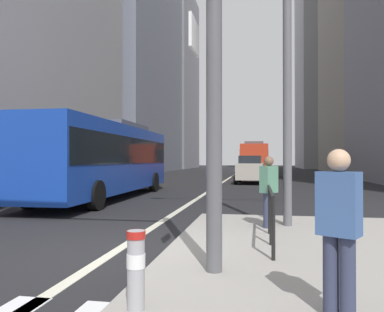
% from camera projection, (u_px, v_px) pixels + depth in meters
% --- Properties ---
extents(ground_plane, '(160.00, 160.00, 0.00)m').
position_uv_depth(ground_plane, '(221.00, 183.00, 26.65)').
color(ground_plane, black).
extents(lane_centre_line, '(0.20, 80.00, 0.01)m').
position_uv_depth(lane_centre_line, '(231.00, 177.00, 36.50)').
color(lane_centre_line, beige).
rests_on(lane_centre_line, ground).
extents(office_tower_left_mid, '(12.50, 23.69, 34.62)m').
position_uv_depth(office_tower_left_mid, '(120.00, 45.00, 51.48)').
color(office_tower_left_mid, slate).
rests_on(office_tower_left_mid, ground).
extents(office_tower_left_far, '(12.15, 16.75, 34.18)m').
position_uv_depth(office_tower_left_far, '(162.00, 81.00, 74.19)').
color(office_tower_left_far, gray).
rests_on(office_tower_left_far, ground).
extents(office_tower_right_far, '(13.31, 16.51, 57.53)m').
position_uv_depth(office_tower_right_far, '(334.00, 18.00, 72.24)').
color(office_tower_right_far, '#9E9EA3').
rests_on(office_tower_right_far, ground).
extents(city_bus_blue_oncoming, '(2.83, 11.62, 3.40)m').
position_uv_depth(city_bus_blue_oncoming, '(105.00, 156.00, 16.36)').
color(city_bus_blue_oncoming, '#14389E').
rests_on(city_bus_blue_oncoming, ground).
extents(city_bus_red_receding, '(2.80, 11.23, 3.40)m').
position_uv_depth(city_bus_red_receding, '(254.00, 158.00, 39.10)').
color(city_bus_red_receding, red).
rests_on(city_bus_red_receding, ground).
extents(car_oncoming_mid, '(2.06, 4.22, 1.94)m').
position_uv_depth(car_oncoming_mid, '(143.00, 169.00, 26.13)').
color(car_oncoming_mid, gold).
rests_on(car_oncoming_mid, ground).
extents(car_receding_near, '(2.18, 4.56, 1.94)m').
position_uv_depth(car_receding_near, '(251.00, 169.00, 26.59)').
color(car_receding_near, '#B2A899').
rests_on(car_receding_near, ground).
extents(car_receding_far, '(2.10, 4.30, 1.94)m').
position_uv_depth(car_receding_far, '(258.00, 164.00, 52.03)').
color(car_receding_far, maroon).
rests_on(car_receding_far, ground).
extents(street_lamp_post, '(5.50, 0.32, 8.00)m').
position_uv_depth(street_lamp_post, '(287.00, 6.00, 8.83)').
color(street_lamp_post, '#56565B').
rests_on(street_lamp_post, median_island).
extents(bollard_left, '(0.20, 0.20, 0.81)m').
position_uv_depth(bollard_left, '(136.00, 266.00, 3.87)').
color(bollard_left, '#99999E').
rests_on(bollard_left, median_island).
extents(pedestrian_railing, '(0.06, 3.19, 0.98)m').
position_uv_depth(pedestrian_railing, '(270.00, 203.00, 7.31)').
color(pedestrian_railing, black).
rests_on(pedestrian_railing, median_island).
extents(pedestrian_waiting, '(0.45, 0.40, 1.64)m').
position_uv_depth(pedestrian_waiting, '(339.00, 225.00, 3.66)').
color(pedestrian_waiting, '#2D334C').
rests_on(pedestrian_waiting, median_island).
extents(pedestrian_walking, '(0.43, 0.45, 1.61)m').
position_uv_depth(pedestrian_walking, '(269.00, 188.00, 8.53)').
color(pedestrian_walking, '#2D334C').
rests_on(pedestrian_walking, median_island).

